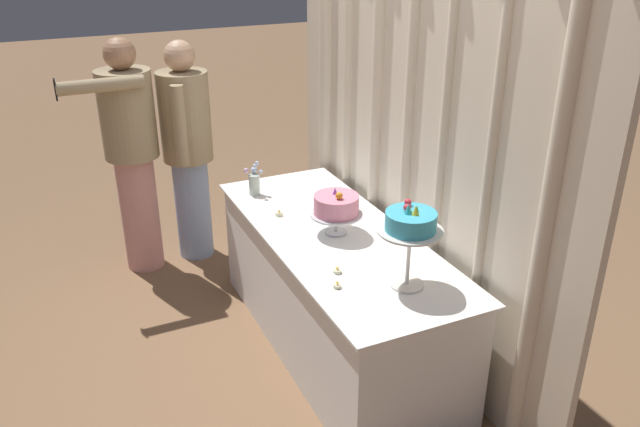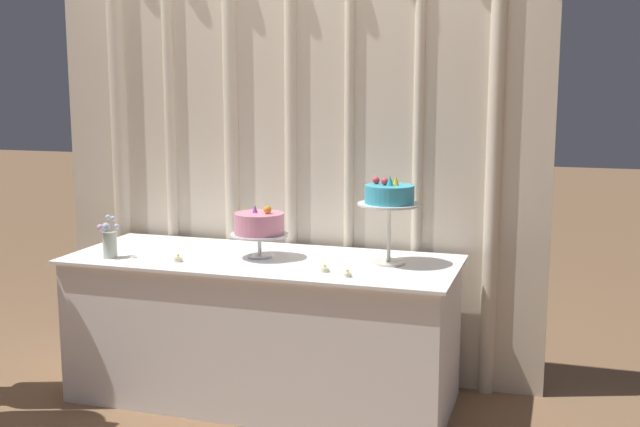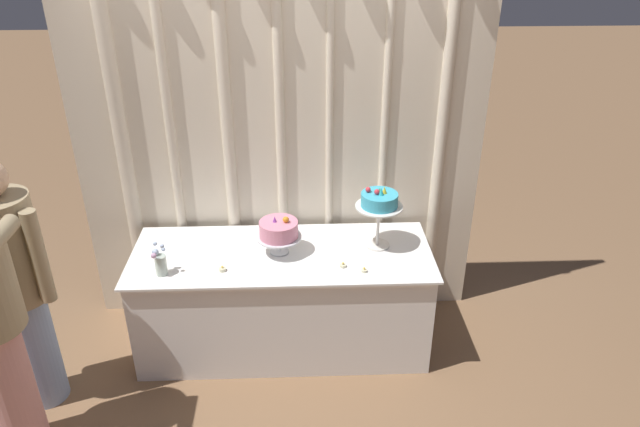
# 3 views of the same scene
# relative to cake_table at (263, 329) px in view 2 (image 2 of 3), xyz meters

# --- Properties ---
(ground_plane) EXTENTS (24.00, 24.00, 0.00)m
(ground_plane) POSITION_rel_cake_table_xyz_m (0.00, -0.10, -0.36)
(ground_plane) COLOR #846042
(draped_curtain) EXTENTS (2.71, 0.16, 2.86)m
(draped_curtain) POSITION_rel_cake_table_xyz_m (-0.04, 0.44, 1.12)
(draped_curtain) COLOR beige
(draped_curtain) RESTS_ON ground_plane
(cake_table) EXTENTS (1.93, 0.75, 0.73)m
(cake_table) POSITION_rel_cake_table_xyz_m (0.00, 0.00, 0.00)
(cake_table) COLOR white
(cake_table) RESTS_ON ground_plane
(cake_display_nearleft) EXTENTS (0.29, 0.29, 0.26)m
(cake_display_nearleft) POSITION_rel_cake_table_xyz_m (-0.01, 0.01, 0.52)
(cake_display_nearleft) COLOR silver
(cake_display_nearleft) RESTS_ON cake_table
(cake_display_nearright) EXTENTS (0.30, 0.30, 0.43)m
(cake_display_nearright) POSITION_rel_cake_table_xyz_m (0.62, 0.07, 0.67)
(cake_display_nearright) COLOR silver
(cake_display_nearright) RESTS_ON cake_table
(flower_vase) EXTENTS (0.08, 0.11, 0.21)m
(flower_vase) POSITION_rel_cake_table_xyz_m (-0.72, -0.22, 0.45)
(flower_vase) COLOR #B2C1B2
(flower_vase) RESTS_ON cake_table
(tealight_far_left) EXTENTS (0.04, 0.04, 0.04)m
(tealight_far_left) POSITION_rel_cake_table_xyz_m (-0.36, -0.19, 0.37)
(tealight_far_left) COLOR beige
(tealight_far_left) RESTS_ON cake_table
(tealight_near_left) EXTENTS (0.04, 0.04, 0.03)m
(tealight_near_left) POSITION_rel_cake_table_xyz_m (0.38, -0.18, 0.37)
(tealight_near_left) COLOR beige
(tealight_near_left) RESTS_ON cake_table
(tealight_near_right) EXTENTS (0.04, 0.04, 0.03)m
(tealight_near_right) POSITION_rel_cake_table_xyz_m (0.50, -0.24, 0.37)
(tealight_near_right) COLOR beige
(tealight_near_right) RESTS_ON cake_table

